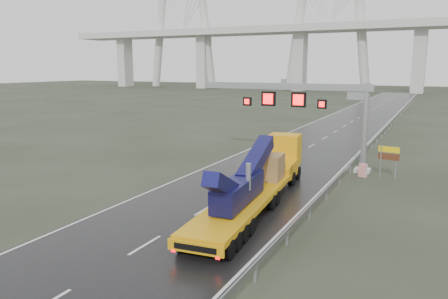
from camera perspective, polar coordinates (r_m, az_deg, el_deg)
The scene contains 7 objects.
ground at distance 23.20m, azimuth -7.30°, elevation -10.60°, with size 400.00×400.00×0.00m, color #292F21.
road at distance 59.78m, azimuth 14.35°, elevation 2.29°, with size 11.00×200.00×0.02m, color black.
guardrail at distance 48.92m, azimuth 18.91°, elevation 1.06°, with size 0.20×140.00×1.40m, color gray, non-canonical shape.
sign_gantry at distance 37.40m, azimuth 10.78°, elevation 6.24°, with size 14.90×1.20×7.42m.
heavy_haul_truck at distance 27.99m, azimuth 4.97°, elevation -3.44°, with size 4.06×17.51×4.08m.
exit_sign_pair at distance 34.86m, azimuth 20.71°, elevation -0.84°, with size 1.53×0.29×2.63m.
striped_barrier at distance 35.60m, azimuth 17.68°, elevation -2.60°, with size 0.61×0.33×1.03m, color red.
Camera 1 is at (12.09, -17.94, 8.39)m, focal length 35.00 mm.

